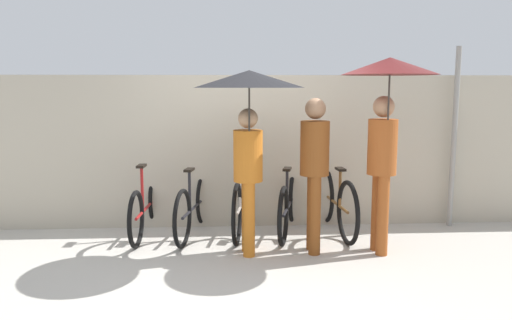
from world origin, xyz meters
TOP-DOWN VIEW (x-y plane):
  - ground_plane at (0.00, 0.00)m, footprint 30.00×30.00m
  - back_wall at (0.00, 1.72)m, footprint 10.72×0.12m
  - parked_bicycle_0 at (-1.20, 1.38)m, footprint 0.44×1.76m
  - parked_bicycle_1 at (-0.60, 1.32)m, footprint 0.50×1.72m
  - parked_bicycle_2 at (0.00, 1.33)m, footprint 0.44×1.69m
  - parked_bicycle_3 at (0.60, 1.33)m, footprint 0.58×1.72m
  - parked_bicycle_4 at (1.20, 1.32)m, footprint 0.44×1.78m
  - pedestrian_leading at (0.06, 0.45)m, footprint 1.16×1.16m
  - pedestrian_center at (0.79, 0.57)m, footprint 0.32×0.32m
  - pedestrian_trailing at (1.53, 0.42)m, footprint 1.02×1.02m
  - awning_pole at (2.80, 1.53)m, footprint 0.07×0.07m

SIDE VIEW (x-z plane):
  - ground_plane at x=0.00m, z-range 0.00..0.00m
  - parked_bicycle_0 at x=-1.20m, z-range -0.15..0.86m
  - parked_bicycle_1 at x=-0.60m, z-range -0.17..0.89m
  - parked_bicycle_3 at x=0.60m, z-range -0.14..0.88m
  - parked_bicycle_2 at x=0.00m, z-range -0.10..0.88m
  - parked_bicycle_4 at x=1.20m, z-range -0.10..0.89m
  - back_wall at x=0.00m, z-range 0.00..2.00m
  - pedestrian_center at x=0.79m, z-range 0.15..1.88m
  - awning_pole at x=2.80m, z-range 0.00..2.36m
  - pedestrian_leading at x=0.06m, z-range 0.64..2.66m
  - pedestrian_trailing at x=1.53m, z-range 0.61..2.77m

